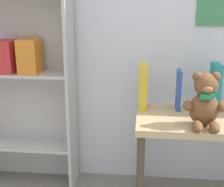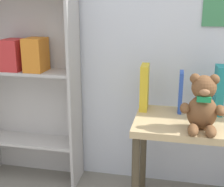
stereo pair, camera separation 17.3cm
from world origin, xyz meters
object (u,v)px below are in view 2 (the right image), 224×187
(book_standing_yellow, at_px, (144,87))
(book_standing_blue, at_px, (180,92))
(book_standing_teal, at_px, (219,90))
(bookshelf_side, at_px, (28,56))
(display_table, at_px, (198,136))
(teddy_bear, at_px, (202,105))

(book_standing_yellow, bearing_deg, book_standing_blue, -3.88)
(book_standing_yellow, relative_size, book_standing_teal, 0.96)
(bookshelf_side, bearing_deg, book_standing_teal, -3.95)
(bookshelf_side, relative_size, display_table, 2.22)
(bookshelf_side, height_order, book_standing_teal, bookshelf_side)
(book_standing_blue, relative_size, book_standing_teal, 0.86)
(bookshelf_side, distance_m, book_standing_yellow, 0.77)
(bookshelf_side, xyz_separation_m, book_standing_blue, (0.95, -0.09, -0.15))
(display_table, bearing_deg, book_standing_yellow, 155.81)
(book_standing_teal, bearing_deg, display_table, -126.43)
(bookshelf_side, relative_size, teddy_bear, 5.39)
(teddy_bear, bearing_deg, display_table, 90.42)
(teddy_bear, height_order, book_standing_teal, teddy_bear)
(book_standing_blue, xyz_separation_m, book_standing_teal, (0.20, 0.01, 0.02))
(display_table, bearing_deg, book_standing_blue, 128.14)
(book_standing_yellow, height_order, book_standing_teal, book_standing_teal)
(teddy_bear, bearing_deg, book_standing_teal, 68.80)
(bookshelf_side, bearing_deg, book_standing_yellow, -6.55)
(book_standing_blue, height_order, book_standing_teal, book_standing_teal)
(display_table, distance_m, book_standing_blue, 0.26)
(book_standing_teal, bearing_deg, book_standing_yellow, 179.81)
(teddy_bear, distance_m, book_standing_yellow, 0.40)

